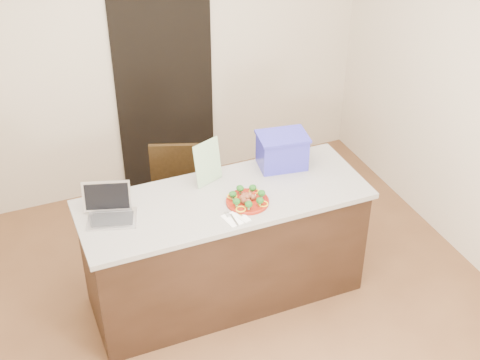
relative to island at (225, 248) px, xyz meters
name	(u,v)px	position (x,y,z in m)	size (l,w,h in m)	color
ground	(238,315)	(0.00, -0.25, -0.46)	(4.00, 4.00, 0.00)	brown
room_shell	(238,126)	(0.00, -0.25, 1.16)	(4.00, 4.00, 4.00)	white
doorway	(165,85)	(0.10, 1.73, 0.54)	(0.90, 0.02, 2.00)	black
island	(225,248)	(0.00, 0.00, 0.00)	(2.06, 0.76, 0.92)	black
plate	(247,201)	(0.12, -0.12, 0.47)	(0.30, 0.30, 0.02)	maroon
meatballs	(247,198)	(0.12, -0.12, 0.50)	(0.12, 0.12, 0.04)	brown
broccoli	(247,196)	(0.12, -0.12, 0.52)	(0.25, 0.25, 0.04)	#134312
pepper_rings	(247,200)	(0.12, -0.12, 0.48)	(0.24, 0.24, 0.01)	gold
napkin	(236,218)	(-0.02, -0.26, 0.46)	(0.15, 0.15, 0.01)	white
fork	(232,217)	(-0.04, -0.25, 0.47)	(0.03, 0.17, 0.00)	#B4B4B8
knife	(241,218)	(0.01, -0.28, 0.47)	(0.05, 0.19, 0.01)	white
yogurt_bottle	(254,197)	(0.18, -0.11, 0.48)	(0.03, 0.03, 0.06)	silver
laptop	(110,208)	(-0.79, 0.09, 0.52)	(0.38, 0.34, 0.23)	silver
leaflet	(208,162)	(-0.04, 0.23, 0.62)	(0.23, 0.00, 0.33)	silver
blue_box	(282,150)	(0.55, 0.22, 0.59)	(0.40, 0.31, 0.26)	#3230AE
chair	(180,192)	(-0.11, 0.73, 0.06)	(0.52, 0.53, 0.92)	black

